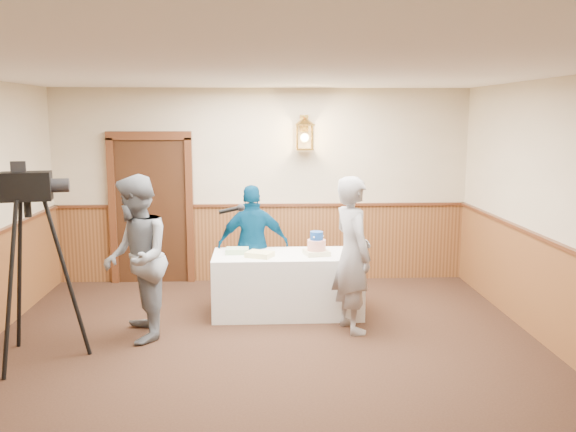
# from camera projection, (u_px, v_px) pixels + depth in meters

# --- Properties ---
(ground) EXTENTS (7.00, 7.00, 0.00)m
(ground) POSITION_uv_depth(u_px,v_px,m) (266.00, 379.00, 5.64)
(ground) COLOR black
(ground) RESTS_ON ground
(room_shell) EXTENTS (6.02, 7.02, 2.81)m
(room_shell) POSITION_uv_depth(u_px,v_px,m) (259.00, 210.00, 5.83)
(room_shell) COLOR #BBAC8C
(room_shell) RESTS_ON ground
(display_table) EXTENTS (1.80, 0.80, 0.75)m
(display_table) POSITION_uv_depth(u_px,v_px,m) (287.00, 284.00, 7.46)
(display_table) COLOR white
(display_table) RESTS_ON ground
(tiered_cake) EXTENTS (0.33, 0.33, 0.29)m
(tiered_cake) POSITION_uv_depth(u_px,v_px,m) (317.00, 246.00, 7.34)
(tiered_cake) COLOR beige
(tiered_cake) RESTS_ON display_table
(sheet_cake_yellow) EXTENTS (0.37, 0.33, 0.06)m
(sheet_cake_yellow) POSITION_uv_depth(u_px,v_px,m) (260.00, 254.00, 7.24)
(sheet_cake_yellow) COLOR #F1ED90
(sheet_cake_yellow) RESTS_ON display_table
(sheet_cake_green) EXTENTS (0.28, 0.23, 0.06)m
(sheet_cake_green) POSITION_uv_depth(u_px,v_px,m) (237.00, 251.00, 7.42)
(sheet_cake_green) COLOR #94CA8F
(sheet_cake_green) RESTS_ON display_table
(interviewer) EXTENTS (1.60, 1.01, 1.80)m
(interviewer) POSITION_uv_depth(u_px,v_px,m) (136.00, 258.00, 6.52)
(interviewer) COLOR slate
(interviewer) RESTS_ON ground
(baker) EXTENTS (0.59, 0.74, 1.76)m
(baker) POSITION_uv_depth(u_px,v_px,m) (352.00, 254.00, 6.80)
(baker) COLOR gray
(baker) RESTS_ON ground
(assistant_p) EXTENTS (0.93, 0.44, 1.55)m
(assistant_p) POSITION_uv_depth(u_px,v_px,m) (253.00, 245.00, 7.77)
(assistant_p) COLOR #033355
(assistant_p) RESTS_ON ground
(tv_camera_rig) EXTENTS (0.74, 0.69, 1.88)m
(tv_camera_rig) POSITION_uv_depth(u_px,v_px,m) (33.00, 278.00, 5.96)
(tv_camera_rig) COLOR black
(tv_camera_rig) RESTS_ON ground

